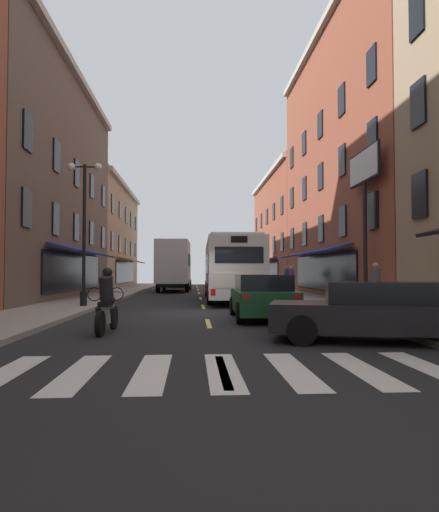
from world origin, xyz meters
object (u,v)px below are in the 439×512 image
at_px(sedan_mid, 178,280).
at_px(billboard_sign, 364,184).
at_px(sedan_near, 379,311).
at_px(pedestrian_near, 287,278).
at_px(motorcycle_rider, 107,305).
at_px(transit_bus, 230,269).
at_px(pedestrian_mid, 376,285).
at_px(sedan_far, 262,297).
at_px(pedestrian_far, 291,280).
at_px(box_truck, 174,266).
at_px(bicycle_near, 106,294).
at_px(street_lamp_twin, 84,227).

bearing_deg(sedan_mid, billboard_sign, -71.24).
height_order(sedan_near, pedestrian_near, pedestrian_near).
xyz_separation_m(billboard_sign, motorcycle_rider, (-9.68, -7.65, -4.68)).
relative_size(transit_bus, pedestrian_mid, 6.72).
bearing_deg(sedan_near, billboard_sign, 70.15).
distance_m(sedan_far, pedestrian_far, 13.43).
relative_size(sedan_far, motorcycle_rider, 2.05).
distance_m(billboard_sign, sedan_mid, 28.17).
xyz_separation_m(box_truck, bicycle_near, (-2.75, -14.01, -1.54)).
height_order(pedestrian_near, pedestrian_far, pedestrian_near).
bearing_deg(bicycle_near, sedan_near, -56.29).
height_order(billboard_sign, transit_bus, billboard_sign).
bearing_deg(pedestrian_far, box_truck, 134.29).
distance_m(sedan_mid, sedan_far, 31.07).
relative_size(transit_bus, sedan_mid, 2.66).
relative_size(transit_bus, street_lamp_twin, 1.98).
bearing_deg(motorcycle_rider, sedan_near, -16.71).
xyz_separation_m(billboard_sign, sedan_mid, (-8.93, 26.30, -4.68)).
distance_m(pedestrian_near, street_lamp_twin, 15.72).
relative_size(pedestrian_near, pedestrian_far, 1.04).
height_order(motorcycle_rider, bicycle_near, motorcycle_rider).
relative_size(sedan_near, street_lamp_twin, 0.82).
height_order(sedan_far, pedestrian_near, pedestrian_near).
distance_m(sedan_far, street_lamp_twin, 8.53).
height_order(billboard_sign, pedestrian_mid, billboard_sign).
xyz_separation_m(sedan_near, motorcycle_rider, (-6.25, 1.88, 0.03)).
relative_size(sedan_mid, bicycle_near, 2.59).
xyz_separation_m(sedan_mid, sedan_far, (3.69, -30.85, 0.03)).
xyz_separation_m(sedan_mid, pedestrian_mid, (8.32, -28.86, 0.34)).
distance_m(bicycle_near, pedestrian_far, 11.64).
xyz_separation_m(sedan_near, pedestrian_near, (2.29, 20.44, 0.44)).
relative_size(sedan_near, sedan_mid, 1.10).
bearing_deg(pedestrian_mid, sedan_near, 91.60).
distance_m(billboard_sign, street_lamp_twin, 12.21).
bearing_deg(bicycle_near, street_lamp_twin, -96.10).
distance_m(box_truck, sedan_far, 21.82).
height_order(transit_bus, bicycle_near, transit_bus).
bearing_deg(pedestrian_mid, pedestrian_far, -61.96).
distance_m(box_truck, sedan_near, 27.03).
bearing_deg(sedan_far, billboard_sign, 40.94).
distance_m(sedan_near, street_lamp_twin, 13.01).
height_order(sedan_mid, pedestrian_near, pedestrian_near).
distance_m(box_truck, street_lamp_twin, 17.41).
xyz_separation_m(sedan_far, pedestrian_near, (4.10, 15.47, 0.39)).
bearing_deg(sedan_far, pedestrian_far, 73.52).
bearing_deg(motorcycle_rider, transit_bus, 72.23).
relative_size(billboard_sign, pedestrian_far, 3.83).
distance_m(pedestrian_mid, street_lamp_twin, 11.93).
distance_m(sedan_near, sedan_far, 5.29).
distance_m(box_truck, motorcycle_rider, 24.60).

